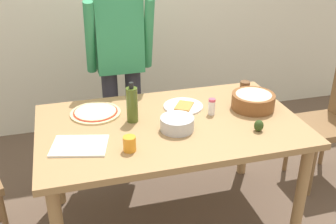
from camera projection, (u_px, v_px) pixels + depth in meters
name	position (u px, v px, depth m)	size (l,w,h in m)	color
ground	(170.00, 219.00, 2.81)	(8.00, 8.00, 0.00)	brown
dining_table	(170.00, 136.00, 2.52)	(1.60, 0.96, 0.76)	#A37A4C
person_cook	(120.00, 59.00, 3.01)	(0.49, 0.25, 1.62)	#2D2D38
chair_wooden_right	(334.00, 117.00, 3.03)	(0.40, 0.40, 0.95)	brown
pizza_raw_on_board	(96.00, 113.00, 2.58)	(0.32, 0.32, 0.02)	beige
plate_with_slice	(183.00, 106.00, 2.67)	(0.26, 0.26, 0.02)	white
popcorn_bowl	(253.00, 100.00, 2.63)	(0.28, 0.28, 0.11)	brown
mixing_bowl_steel	(177.00, 124.00, 2.38)	(0.20, 0.20, 0.08)	#B7B7BC
olive_oil_bottle	(132.00, 104.00, 2.45)	(0.07, 0.07, 0.26)	#47561E
cup_orange	(130.00, 144.00, 2.17)	(0.07, 0.07, 0.09)	orange
cup_small_brown	(245.00, 87.00, 2.87)	(0.07, 0.07, 0.09)	brown
salt_shaker	(212.00, 107.00, 2.56)	(0.04, 0.04, 0.11)	white
cutting_board_white	(80.00, 146.00, 2.22)	(0.30, 0.22, 0.01)	white
avocado	(259.00, 126.00, 2.37)	(0.06, 0.06, 0.07)	#2D4219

